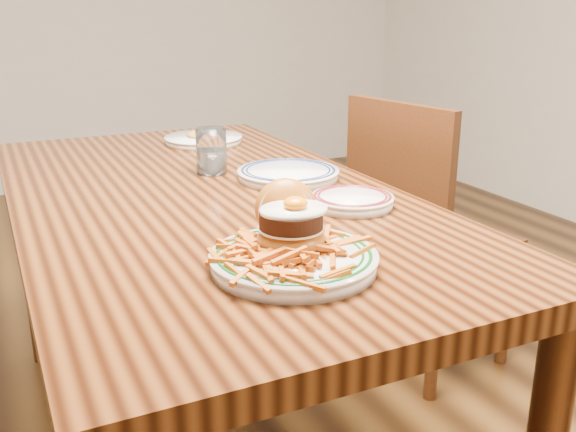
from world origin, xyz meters
name	(u,v)px	position (x,y,z in m)	size (l,w,h in m)	color
table	(206,227)	(0.00, 0.00, 0.66)	(0.85, 1.60, 0.75)	black
chair_right	(420,230)	(0.77, 0.17, 0.48)	(0.49, 0.49, 0.90)	#3F200D
main_plate	(292,245)	(-0.01, -0.49, 0.79)	(0.28, 0.30, 0.14)	silver
side_plate	(352,200)	(0.25, -0.25, 0.77)	(0.18, 0.19, 0.03)	silver
rear_plate	(288,173)	(0.23, 0.01, 0.77)	(0.26, 0.26, 0.03)	silver
water_glass	(211,154)	(0.07, 0.16, 0.80)	(0.08, 0.08, 0.12)	white
far_plate	(203,139)	(0.17, 0.53, 0.76)	(0.24, 0.24, 0.04)	silver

